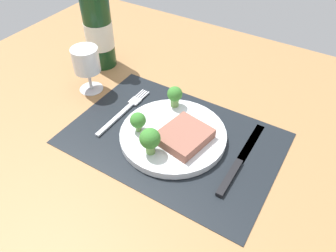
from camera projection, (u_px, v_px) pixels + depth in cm
name	position (u px, v px, depth cm)	size (l,w,h in cm)	color
ground_plane	(173.00, 143.00, 72.82)	(140.00, 110.00, 3.00)	#996D42
placemat	(173.00, 138.00, 71.69)	(45.63, 31.18, 0.30)	black
plate	(173.00, 135.00, 71.05)	(23.26, 23.26, 1.60)	silver
steak	(184.00, 136.00, 68.15)	(9.04, 10.22, 2.19)	#8C5647
broccoli_near_steak	(138.00, 121.00, 69.15)	(3.46, 3.46, 4.63)	#6B994C
broccoli_near_fork	(150.00, 139.00, 63.81)	(4.25, 4.25, 6.04)	#6B994C
broccoli_center	(175.00, 95.00, 75.16)	(3.56, 3.56, 5.22)	#6B994C
fork	(124.00, 111.00, 77.89)	(2.40, 19.20, 0.50)	silver
knife	(238.00, 163.00, 65.89)	(1.80, 23.00, 0.80)	black
wine_bottle	(98.00, 30.00, 87.03)	(7.64, 7.64, 28.68)	#143819
wine_glass	(86.00, 63.00, 79.82)	(6.62, 6.62, 11.84)	silver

